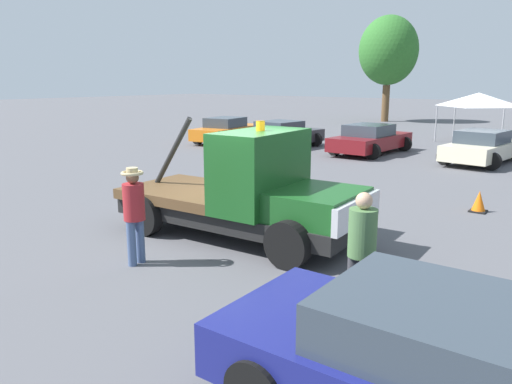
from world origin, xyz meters
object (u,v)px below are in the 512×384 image
object	(u,v)px
foreground_car	(455,373)
tow_truck	(250,195)
parked_car_charcoal	(282,135)
parked_car_maroon	(370,139)
person_near_truck	(362,245)
parked_car_cream	(483,147)
traffic_cone	(479,202)
parked_car_orange	(227,130)
person_at_hood	(134,208)
tree_center	(388,51)
canopy_tent_white	(479,100)

from	to	relation	value
foreground_car	tow_truck	bearing A→B (deg)	144.40
parked_car_charcoal	parked_car_maroon	size ratio (longest dim) A/B	0.96
person_near_truck	parked_car_charcoal	world-z (taller)	person_near_truck
parked_car_cream	traffic_cone	bearing A→B (deg)	-160.83
foreground_car	traffic_cone	bearing A→B (deg)	101.09
parked_car_orange	parked_car_cream	size ratio (longest dim) A/B	1.04
person_near_truck	parked_car_cream	bearing A→B (deg)	-5.16
parked_car_maroon	parked_car_cream	size ratio (longest dim) A/B	1.02
person_at_hood	person_near_truck	bearing A→B (deg)	5.33
person_at_hood	parked_car_orange	bearing A→B (deg)	121.80
person_at_hood	tow_truck	bearing A→B (deg)	68.80
tow_truck	parked_car_charcoal	bearing A→B (deg)	118.51
person_at_hood	parked_car_cream	size ratio (longest dim) A/B	0.38
parked_car_orange	tree_center	xyz separation A→B (m)	(1.17, 18.18, 4.87)
foreground_car	tree_center	distance (m)	37.82
parked_car_charcoal	traffic_cone	world-z (taller)	parked_car_charcoal
parked_car_charcoal	canopy_tent_white	world-z (taller)	canopy_tent_white
parked_car_maroon	canopy_tent_white	xyz separation A→B (m)	(2.58, 7.89, 1.60)
parked_car_maroon	canopy_tent_white	size ratio (longest dim) A/B	1.44
person_at_hood	parked_car_maroon	bearing A→B (deg)	95.99
parked_car_maroon	traffic_cone	world-z (taller)	parked_car_maroon
parked_car_orange	person_at_hood	bearing A→B (deg)	-153.35
foreground_car	person_near_truck	bearing A→B (deg)	134.33
tree_center	traffic_cone	size ratio (longest dim) A/B	14.96
foreground_car	person_near_truck	distance (m)	2.58
foreground_car	person_at_hood	distance (m)	6.07
tow_truck	parked_car_charcoal	xyz separation A→B (m)	(-7.69, 12.32, -0.32)
parked_car_orange	traffic_cone	bearing A→B (deg)	-124.97
tow_truck	parked_car_cream	world-z (taller)	tow_truck
parked_car_maroon	tree_center	xyz separation A→B (m)	(-6.78, 17.42, 4.87)
foreground_car	canopy_tent_white	xyz separation A→B (m)	(-6.03, 24.68, 1.60)
parked_car_orange	person_near_truck	bearing A→B (deg)	-142.82
parked_car_maroon	foreground_car	bearing A→B (deg)	-150.83
parked_car_charcoal	tow_truck	bearing A→B (deg)	-143.69
person_near_truck	parked_car_maroon	distance (m)	16.48
parked_car_orange	parked_car_cream	world-z (taller)	same
canopy_tent_white	foreground_car	bearing A→B (deg)	-76.28
parked_car_maroon	parked_car_cream	distance (m)	4.79
parked_car_charcoal	parked_car_orange	bearing A→B (deg)	91.83
parked_car_charcoal	parked_car_maroon	bearing A→B (deg)	-73.46
parked_car_orange	parked_car_cream	bearing A→B (deg)	-94.29
foreground_car	person_at_hood	xyz separation A→B (m)	(-5.95, 1.13, 0.41)
parked_car_maroon	traffic_cone	xyz separation A→B (m)	(6.67, -7.95, -0.40)
tow_truck	parked_car_cream	xyz separation A→B (m)	(1.36, 13.48, -0.32)
parked_car_cream	foreground_car	bearing A→B (deg)	-161.17
tree_center	parked_car_charcoal	bearing A→B (deg)	-82.22
person_near_truck	traffic_cone	xyz separation A→B (m)	(-0.11, 7.06, -0.78)
tree_center	traffic_cone	world-z (taller)	tree_center
person_near_truck	parked_car_charcoal	bearing A→B (deg)	25.49
parked_car_orange	canopy_tent_white	distance (m)	13.72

